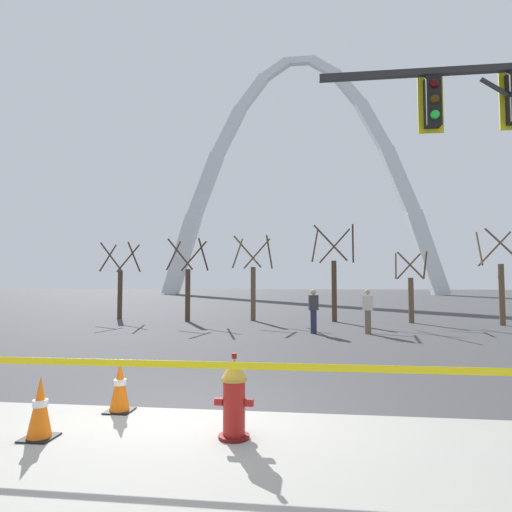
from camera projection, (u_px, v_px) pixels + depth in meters
ground_plane at (197, 416)px, 6.03m from camera, size 240.00×240.00×0.00m
fire_hydrant at (234, 398)px, 5.15m from camera, size 0.46×0.48×0.99m
caution_tape_barrier at (217, 383)px, 4.93m from camera, size 6.66×0.07×0.97m
traffic_cone_by_hydrant at (120, 386)px, 6.21m from camera, size 0.36×0.36×0.73m
traffic_cone_mid_sidewalk at (40, 408)px, 5.13m from camera, size 0.36×0.36×0.73m
monument_arch at (300, 187)px, 69.26m from camera, size 44.12×2.27×38.39m
tree_far_left at (120, 285)px, 22.43m from camera, size 1.79×1.80×3.86m
tree_left_mid at (188, 285)px, 20.89m from camera, size 1.80×1.81×3.90m
tree_center_left at (253, 283)px, 21.31m from camera, size 1.88×1.89×4.08m
tree_center_right at (334, 279)px, 20.76m from camera, size 2.07×2.09×4.51m
tree_right_mid at (411, 291)px, 20.10m from camera, size 1.51×1.52×3.24m
tree_far_right at (501, 282)px, 18.95m from camera, size 1.91×1.92×4.14m
pedestrian_walking_left at (314, 311)px, 15.88m from camera, size 0.37×0.25×1.59m
pedestrian_standing_center at (368, 311)px, 15.75m from camera, size 0.39×0.31×1.59m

